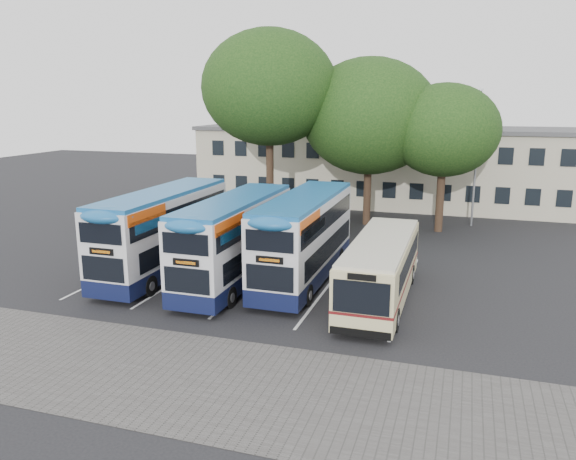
% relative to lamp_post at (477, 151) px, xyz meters
% --- Properties ---
extents(ground, '(120.00, 120.00, 0.00)m').
position_rel_lamp_post_xyz_m(ground, '(-6.00, -19.97, -5.08)').
color(ground, black).
rests_on(ground, ground).
extents(paving_strip, '(40.00, 6.00, 0.01)m').
position_rel_lamp_post_xyz_m(paving_strip, '(-8.00, -24.97, -5.08)').
color(paving_strip, '#595654').
rests_on(paving_strip, ground).
extents(bay_lines, '(14.12, 11.00, 0.01)m').
position_rel_lamp_post_xyz_m(bay_lines, '(-9.75, -14.97, -5.08)').
color(bay_lines, silver).
rests_on(bay_lines, ground).
extents(depot_building, '(32.40, 8.40, 6.20)m').
position_rel_lamp_post_xyz_m(depot_building, '(-6.00, 7.02, -1.93)').
color(depot_building, '#BFB19A').
rests_on(depot_building, ground).
extents(lamp_post, '(0.25, 1.05, 9.06)m').
position_rel_lamp_post_xyz_m(lamp_post, '(0.00, 0.00, 0.00)').
color(lamp_post, gray).
rests_on(lamp_post, ground).
extents(tree_left, '(8.77, 8.77, 12.83)m').
position_rel_lamp_post_xyz_m(tree_left, '(-13.05, -3.93, 4.01)').
color(tree_left, black).
rests_on(tree_left, ground).
extents(tree_mid, '(8.97, 8.97, 11.10)m').
position_rel_lamp_post_xyz_m(tree_mid, '(-6.88, -1.62, 2.19)').
color(tree_mid, black).
rests_on(tree_mid, ground).
extents(tree_right, '(6.85, 6.85, 9.41)m').
position_rel_lamp_post_xyz_m(tree_right, '(-2.05, -2.29, 1.40)').
color(tree_right, black).
rests_on(tree_right, ground).
extents(bus_dd_left, '(2.38, 9.82, 4.09)m').
position_rel_lamp_post_xyz_m(bus_dd_left, '(-14.41, -15.60, -2.83)').
color(bus_dd_left, '#0F1538').
rests_on(bus_dd_left, ground).
extents(bus_dd_mid, '(2.33, 9.61, 4.00)m').
position_rel_lamp_post_xyz_m(bus_dd_mid, '(-10.49, -15.90, -2.88)').
color(bus_dd_mid, '#0F1538').
rests_on(bus_dd_mid, ground).
extents(bus_dd_right, '(2.37, 9.76, 4.07)m').
position_rel_lamp_post_xyz_m(bus_dd_right, '(-7.54, -14.65, -2.84)').
color(bus_dd_right, '#0F1538').
rests_on(bus_dd_right, ground).
extents(bus_single, '(2.31, 9.09, 2.71)m').
position_rel_lamp_post_xyz_m(bus_single, '(-3.71, -16.31, -3.55)').
color(bus_single, beige).
rests_on(bus_single, ground).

